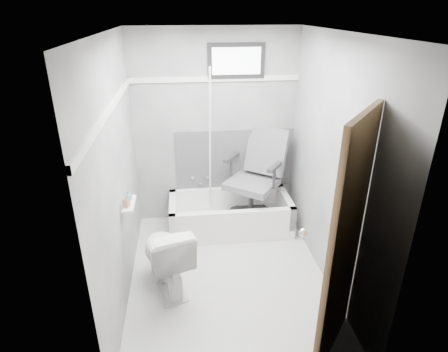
{
  "coord_description": "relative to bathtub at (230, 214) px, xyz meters",
  "views": [
    {
      "loc": [
        -0.4,
        -3.12,
        2.58
      ],
      "look_at": [
        0.0,
        0.35,
        1.0
      ],
      "focal_mm": 30.0,
      "sensor_mm": 36.0,
      "label": 1
    }
  ],
  "objects": [
    {
      "name": "floor",
      "position": [
        -0.14,
        -0.93,
        -0.21
      ],
      "size": [
        2.6,
        2.6,
        0.0
      ],
      "primitive_type": "plane",
      "color": "silver",
      "rests_on": "ground"
    },
    {
      "name": "ceiling",
      "position": [
        -0.14,
        -0.93,
        2.19
      ],
      "size": [
        2.6,
        2.6,
        0.0
      ],
      "primitive_type": "plane",
      "rotation": [
        3.14,
        0.0,
        0.0
      ],
      "color": "silver",
      "rests_on": "floor"
    },
    {
      "name": "wall_back",
      "position": [
        -0.14,
        0.37,
        0.99
      ],
      "size": [
        2.0,
        0.02,
        2.4
      ],
      "primitive_type": "cube",
      "color": "slate",
      "rests_on": "floor"
    },
    {
      "name": "wall_front",
      "position": [
        -0.14,
        -2.23,
        0.99
      ],
      "size": [
        2.0,
        0.02,
        2.4
      ],
      "primitive_type": "cube",
      "color": "slate",
      "rests_on": "floor"
    },
    {
      "name": "wall_left",
      "position": [
        -1.14,
        -0.93,
        0.99
      ],
      "size": [
        0.02,
        2.6,
        2.4
      ],
      "primitive_type": "cube",
      "color": "slate",
      "rests_on": "floor"
    },
    {
      "name": "wall_right",
      "position": [
        0.86,
        -0.93,
        0.99
      ],
      "size": [
        0.02,
        2.6,
        2.4
      ],
      "primitive_type": "cube",
      "color": "slate",
      "rests_on": "floor"
    },
    {
      "name": "bathtub",
      "position": [
        0.0,
        0.0,
        0.0
      ],
      "size": [
        1.5,
        0.7,
        0.42
      ],
      "primitive_type": null,
      "color": "white",
      "rests_on": "floor"
    },
    {
      "name": "office_chair",
      "position": [
        0.27,
        0.02,
        0.48
      ],
      "size": [
        0.92,
        0.92,
        1.14
      ],
      "primitive_type": null,
      "rotation": [
        0.0,
        0.0,
        -0.64
      ],
      "color": "slate",
      "rests_on": "bathtub"
    },
    {
      "name": "toilet",
      "position": [
        -0.76,
        -1.01,
        0.16
      ],
      "size": [
        0.62,
        0.84,
        0.74
      ],
      "primitive_type": "imported",
      "rotation": [
        0.0,
        0.0,
        3.44
      ],
      "color": "white",
      "rests_on": "floor"
    },
    {
      "name": "door",
      "position": [
        0.84,
        -2.21,
        0.79
      ],
      "size": [
        0.78,
        0.78,
        2.0
      ],
      "primitive_type": null,
      "color": "brown",
      "rests_on": "floor"
    },
    {
      "name": "window",
      "position": [
        0.11,
        0.36,
        1.81
      ],
      "size": [
        0.66,
        0.04,
        0.4
      ],
      "primitive_type": null,
      "color": "black",
      "rests_on": "wall_back"
    },
    {
      "name": "backerboard",
      "position": [
        0.11,
        0.36,
        0.59
      ],
      "size": [
        1.5,
        0.02,
        0.78
      ],
      "primitive_type": "cube",
      "color": "#4C4C4F",
      "rests_on": "wall_back"
    },
    {
      "name": "trim_back",
      "position": [
        -0.14,
        0.36,
        1.61
      ],
      "size": [
        2.0,
        0.02,
        0.06
      ],
      "primitive_type": "cube",
      "color": "white",
      "rests_on": "wall_back"
    },
    {
      "name": "trim_left",
      "position": [
        -1.13,
        -0.93,
        1.61
      ],
      "size": [
        0.02,
        2.6,
        0.06
      ],
      "primitive_type": "cube",
      "color": "white",
      "rests_on": "wall_left"
    },
    {
      "name": "pole",
      "position": [
        -0.23,
        0.13,
        0.84
      ],
      "size": [
        0.02,
        0.34,
        1.93
      ],
      "primitive_type": "cylinder",
      "rotation": [
        0.16,
        0.0,
        0.0
      ],
      "color": "white",
      "rests_on": "bathtub"
    },
    {
      "name": "shelf",
      "position": [
        -1.07,
        -0.89,
        0.69
      ],
      "size": [
        0.1,
        0.32,
        0.02
      ],
      "primitive_type": "cube",
      "color": "white",
      "rests_on": "wall_left"
    },
    {
      "name": "soap_bottle_a",
      "position": [
        -1.08,
        -0.97,
        0.76
      ],
      "size": [
        0.06,
        0.06,
        0.11
      ],
      "primitive_type": "imported",
      "rotation": [
        0.0,
        0.0,
        -0.41
      ],
      "color": "#A17D50",
      "rests_on": "shelf"
    },
    {
      "name": "soap_bottle_b",
      "position": [
        -1.08,
        -0.83,
        0.75
      ],
      "size": [
        0.1,
        0.1,
        0.09
      ],
      "primitive_type": "imported",
      "rotation": [
        0.0,
        0.0,
        0.46
      ],
      "color": "teal",
      "rests_on": "shelf"
    },
    {
      "name": "faucet",
      "position": [
        -0.34,
        0.34,
        0.34
      ],
      "size": [
        0.26,
        0.1,
        0.16
      ],
      "primitive_type": null,
      "color": "silver",
      "rests_on": "wall_back"
    }
  ]
}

